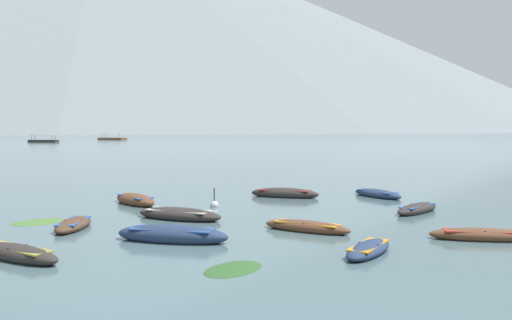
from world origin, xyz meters
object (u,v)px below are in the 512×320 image
Objects in this scene: rowboat_4 at (307,227)px; rowboat_9 at (417,209)px; rowboat_2 at (483,235)px; rowboat_0 at (368,249)px; ferry_1 at (43,141)px; rowboat_10 at (73,225)px; ferry_0 at (112,139)px; rowboat_6 at (172,235)px; rowboat_8 at (17,253)px; rowboat_1 at (285,193)px; rowboat_7 at (377,194)px; rowboat_3 at (179,215)px; rowboat_5 at (135,200)px; mooring_buoy at (214,205)px.

rowboat_4 is 1.10× the size of rowboat_9.
rowboat_2 is 6.96m from rowboat_4.
rowboat_0 is at bearing -69.74° from rowboat_4.
ferry_1 reaches higher than rowboat_0.
rowboat_10 is 174.74m from ferry_0.
rowboat_8 is (-4.92, -2.47, -0.06)m from rowboat_6.
rowboat_1 is 14.60m from rowboat_2.
rowboat_4 is at bearing -6.80° from rowboat_10.
ferry_1 reaches higher than rowboat_7.
rowboat_9 reaches higher than rowboat_0.
rowboat_2 is 1.20× the size of rowboat_9.
rowboat_7 is at bearing 31.89° from rowboat_3.
rowboat_9 is (12.02, 6.25, -0.06)m from rowboat_6.
rowboat_1 is at bearing 65.31° from rowboat_6.
rowboat_1 is 167.55m from ferry_0.
rowboat_10 is at bearing -168.51° from rowboat_9.
rowboat_10 is at bearing -78.83° from ferry_0.
rowboat_5 is 167.83m from ferry_0.
rowboat_2 is at bearing -88.24° from rowboat_7.
rowboat_5 is 1.00× the size of rowboat_7.
ferry_1 is at bearing 111.95° from mooring_buoy.
rowboat_3 reaches higher than rowboat_7.
rowboat_4 is at bearing -144.87° from rowboat_9.
ferry_1 is (-59.10, 144.09, 0.29)m from rowboat_0.
ferry_0 is (-43.95, 172.63, 0.27)m from rowboat_4.
mooring_buoy is at bearing -68.05° from ferry_1.
rowboat_3 is 0.44× the size of ferry_0.
ferry_0 is at bearing 106.71° from rowboat_9.
rowboat_7 is 18.90m from rowboat_10.
rowboat_8 reaches higher than rowboat_0.
rowboat_5 is 1.18× the size of rowboat_10.
rowboat_9 is (15.14, -3.98, -0.05)m from rowboat_5.
rowboat_3 is 5.03m from rowboat_6.
rowboat_6 is at bearing 26.70° from rowboat_8.
rowboat_8 is at bearing -93.78° from rowboat_10.
rowboat_8 reaches higher than rowboat_4.
rowboat_8 is at bearing -119.45° from mooring_buoy.
rowboat_4 is 0.99× the size of rowboat_8.
rowboat_6 is 1.21× the size of rowboat_8.
mooring_buoy reaches higher than rowboat_3.
rowboat_5 is at bearing -164.54° from rowboat_1.
ferry_0 is at bearing 67.34° from ferry_1.
rowboat_5 is 0.38× the size of ferry_0.
rowboat_5 is 140.23m from ferry_1.
rowboat_1 reaches higher than rowboat_0.
rowboat_10 is at bearing 147.80° from rowboat_6.
rowboat_5 is at bearing 144.97° from rowboat_2.
rowboat_6 reaches higher than rowboat_7.
ferry_0 reaches higher than rowboat_5.
rowboat_9 is at bearing 11.49° from rowboat_10.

